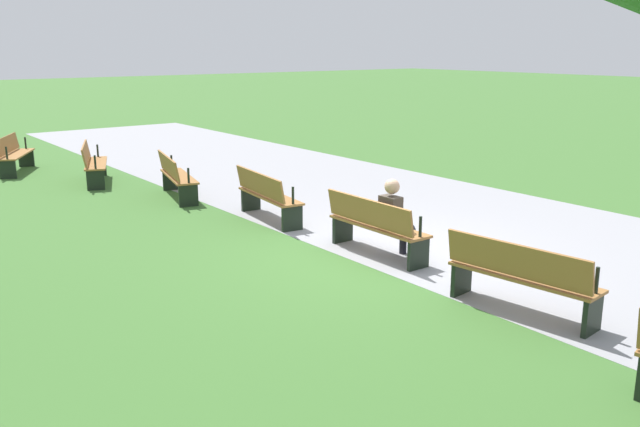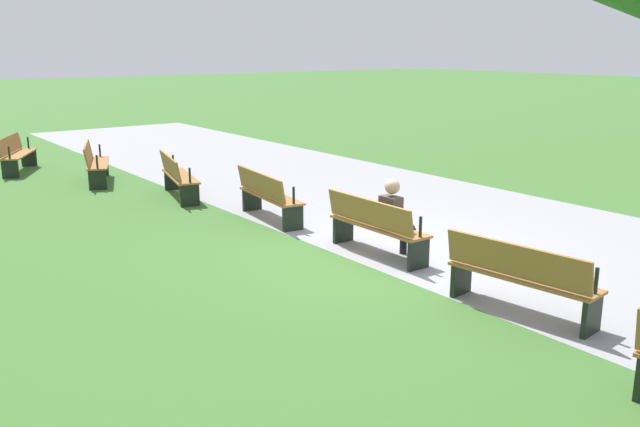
# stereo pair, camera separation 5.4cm
# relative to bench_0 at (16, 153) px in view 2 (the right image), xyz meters

# --- Properties ---
(ground_plane) EXTENTS (120.00, 120.00, 0.00)m
(ground_plane) POSITION_rel_bench_0_xyz_m (10.44, 2.65, -0.47)
(ground_plane) COLOR #3D6B2D
(path_paving) EXTENTS (36.38, 5.77, 0.01)m
(path_paving) POSITION_rel_bench_0_xyz_m (10.44, 5.05, -0.47)
(path_paving) COLOR #939399
(path_paving) RESTS_ON ground
(bench_0) EXTENTS (1.81, 1.26, 0.89)m
(bench_0) POSITION_rel_bench_0_xyz_m (0.00, 0.00, 0.00)
(bench_0) COLOR #996633
(bench_0) RESTS_ON ground
(bench_1) EXTENTS (1.85, 1.09, 0.89)m
(bench_1) POSITION_rel_bench_0_xyz_m (2.47, 1.12, 0.00)
(bench_1) COLOR #996633
(bench_1) RESTS_ON ground
(bench_2) EXTENTS (1.86, 0.89, 0.89)m
(bench_2) POSITION_rel_bench_0_xyz_m (5.06, 1.93, 0.00)
(bench_2) COLOR #996633
(bench_2) RESTS_ON ground
(bench_3) EXTENTS (1.85, 0.69, 0.89)m
(bench_3) POSITION_rel_bench_0_xyz_m (7.73, 2.42, 0.00)
(bench_3) COLOR #996633
(bench_3) RESTS_ON ground
(bench_4) EXTENTS (1.80, 0.47, 0.89)m
(bench_4) POSITION_rel_bench_0_xyz_m (10.44, 2.58, 0.00)
(bench_4) COLOR #996633
(bench_4) RESTS_ON ground
(bench_5) EXTENTS (1.85, 0.69, 0.89)m
(bench_5) POSITION_rel_bench_0_xyz_m (13.16, 2.42, 0.00)
(bench_5) COLOR #996633
(bench_5) RESTS_ON ground
(person_seated) EXTENTS (0.32, 0.52, 1.20)m
(person_seated) POSITION_rel_bench_0_xyz_m (10.72, 2.73, 0.16)
(person_seated) COLOR #4C4238
(person_seated) RESTS_ON ground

